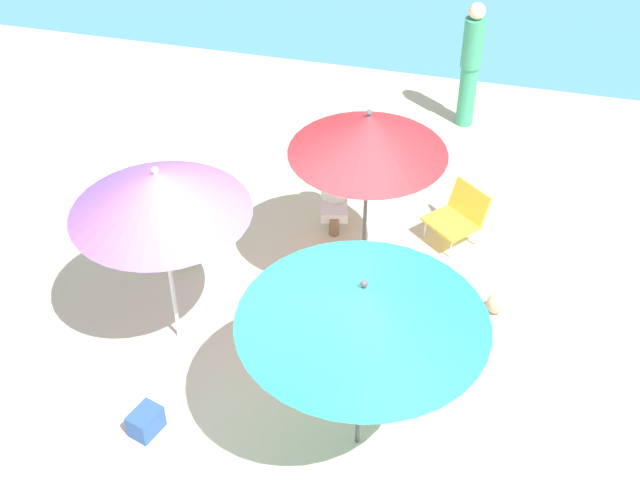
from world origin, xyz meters
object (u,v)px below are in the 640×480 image
object	(u,v)px
umbrella_teal	(363,305)
person_c	(471,64)
umbrella_red	(368,134)
beach_chair_c	(459,214)
person_a	(334,189)
beach_chair_a	(178,224)
beach_bag	(146,422)
umbrella_purple	(158,193)
person_b	(486,332)

from	to	relation	value
umbrella_teal	person_c	world-z (taller)	umbrella_teal
umbrella_red	beach_chair_c	distance (m)	2.01
umbrella_teal	beach_chair_c	bearing A→B (deg)	80.98
person_a	beach_chair_a	bearing A→B (deg)	-72.17
person_c	person_a	bearing A→B (deg)	12.05
umbrella_red	beach_bag	xyz separation A→B (m)	(-1.46, -2.46, -1.73)
beach_chair_c	person_a	distance (m)	1.45
umbrella_purple	beach_chair_a	world-z (taller)	umbrella_purple
umbrella_purple	person_b	bearing A→B (deg)	6.46
umbrella_red	person_a	distance (m)	1.82
umbrella_purple	umbrella_red	bearing A→B (deg)	38.30
umbrella_purple	person_b	xyz separation A→B (m)	(2.99, 0.34, -1.32)
person_b	umbrella_red	bearing A→B (deg)	-60.35
umbrella_red	beach_bag	size ratio (longest dim) A/B	7.25
umbrella_purple	umbrella_teal	distance (m)	2.19
umbrella_teal	person_b	xyz separation A→B (m)	(0.97, 1.17, -1.21)
beach_chair_a	beach_chair_c	world-z (taller)	beach_chair_a
beach_chair_a	umbrella_teal	bearing A→B (deg)	39.89
person_a	person_c	bearing A→B (deg)	140.36
person_b	beach_chair_a	bearing A→B (deg)	-41.58
person_c	umbrella_purple	bearing A→B (deg)	12.42
umbrella_red	beach_bag	bearing A→B (deg)	-120.60
beach_chair_a	person_c	size ratio (longest dim) A/B	0.38
beach_chair_c	person_c	distance (m)	2.61
person_b	person_a	bearing A→B (deg)	-70.98
beach_chair_c	person_c	size ratio (longest dim) A/B	0.44
beach_chair_c	person_c	bearing A→B (deg)	-135.16
umbrella_teal	beach_chair_a	bearing A→B (deg)	139.44
umbrella_teal	person_c	distance (m)	5.70
umbrella_teal	person_b	world-z (taller)	umbrella_teal
beach_chair_c	person_a	size ratio (longest dim) A/B	0.86
beach_chair_a	person_c	xyz separation A→B (m)	(2.78, 3.49, 0.56)
umbrella_red	person_c	world-z (taller)	umbrella_red
umbrella_red	person_a	size ratio (longest dim) A/B	2.38
person_a	person_b	size ratio (longest dim) A/B	0.99
umbrella_teal	beach_chair_c	size ratio (longest dim) A/B	2.62
umbrella_purple	umbrella_red	size ratio (longest dim) A/B	0.97
person_a	beach_bag	distance (m)	3.58
umbrella_teal	beach_chair_a	distance (m)	3.56
umbrella_teal	umbrella_purple	bearing A→B (deg)	157.53
person_b	umbrella_teal	bearing A→B (deg)	24.60
beach_chair_a	person_c	distance (m)	4.50
umbrella_purple	person_a	bearing A→B (deg)	64.90
umbrella_red	umbrella_teal	world-z (taller)	umbrella_red
umbrella_purple	beach_chair_c	xyz separation A→B (m)	(2.51, 2.26, -1.44)
person_a	beach_chair_c	bearing A→B (deg)	76.05
beach_chair_a	beach_bag	world-z (taller)	beach_chair_a
umbrella_purple	umbrella_red	distance (m)	2.06
beach_chair_c	beach_bag	distance (m)	4.18
umbrella_teal	beach_bag	xyz separation A→B (m)	(-1.86, -0.35, -1.55)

